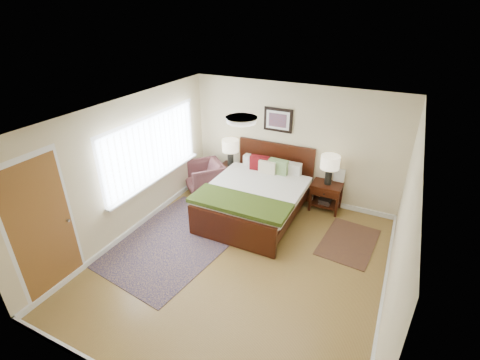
{
  "coord_description": "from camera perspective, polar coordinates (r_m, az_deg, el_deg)",
  "views": [
    {
      "loc": [
        1.99,
        -4.13,
        3.89
      ],
      "look_at": [
        -0.44,
        0.85,
        1.05
      ],
      "focal_mm": 26.0,
      "sensor_mm": 36.0,
      "label": 1
    }
  ],
  "objects": [
    {
      "name": "door",
      "position": [
        5.61,
        -29.64,
        -7.05
      ],
      "size": [
        0.06,
        1.0,
        2.18
      ],
      "color": "silver",
      "rests_on": "ground"
    },
    {
      "name": "ceil_fixture",
      "position": [
        4.8,
        0.24,
        9.88
      ],
      "size": [
        0.44,
        0.44,
        0.08
      ],
      "color": "white",
      "rests_on": "ceiling"
    },
    {
      "name": "bed",
      "position": [
        6.87,
        2.67,
        -1.95
      ],
      "size": [
        1.83,
        2.22,
        1.2
      ],
      "color": "#371508",
      "rests_on": "ground"
    },
    {
      "name": "rug_navy",
      "position": [
        6.71,
        17.38,
        -9.67
      ],
      "size": [
        1.0,
        1.4,
        0.01
      ],
      "primitive_type": "cube",
      "rotation": [
        0.0,
        0.0,
        -0.09
      ],
      "color": "black",
      "rests_on": "ground"
    },
    {
      "name": "window",
      "position": [
        6.87,
        -13.93,
        4.85
      ],
      "size": [
        0.11,
        2.72,
        1.32
      ],
      "color": "silver",
      "rests_on": "left_wall"
    },
    {
      "name": "ceiling",
      "position": [
        4.79,
        0.24,
        10.28
      ],
      "size": [
        4.5,
        5.0,
        0.02
      ],
      "primitive_type": "cube",
      "color": "white",
      "rests_on": "back_wall"
    },
    {
      "name": "back_wall",
      "position": [
        7.41,
        8.7,
        5.94
      ],
      "size": [
        4.5,
        0.04,
        2.5
      ],
      "primitive_type": "cube",
      "color": "beige",
      "rests_on": "ground"
    },
    {
      "name": "front_wall",
      "position": [
        3.69,
        -18.13,
        -20.35
      ],
      "size": [
        4.5,
        0.04,
        2.5
      ],
      "primitive_type": "cube",
      "color": "beige",
      "rests_on": "ground"
    },
    {
      "name": "floor",
      "position": [
        6.01,
        0.19,
        -13.17
      ],
      "size": [
        5.0,
        5.0,
        0.0
      ],
      "primitive_type": "plane",
      "color": "olive",
      "rests_on": "ground"
    },
    {
      "name": "armchair",
      "position": [
        7.89,
        -5.8,
        0.42
      ],
      "size": [
        1.1,
        1.1,
        0.72
      ],
      "primitive_type": "imported",
      "rotation": [
        0.0,
        0.0,
        -0.72
      ],
      "color": "brown",
      "rests_on": "ground"
    },
    {
      "name": "rug_persian",
      "position": [
        6.56,
        -10.79,
        -9.75
      ],
      "size": [
        2.2,
        2.87,
        0.01
      ],
      "primitive_type": "cube",
      "rotation": [
        0.0,
        0.0,
        -0.13
      ],
      "color": "#0C113C",
      "rests_on": "ground"
    },
    {
      "name": "lamp_left",
      "position": [
        7.78,
        -1.58,
        5.35
      ],
      "size": [
        0.37,
        0.37,
        0.61
      ],
      "color": "black",
      "rests_on": "nightstand_left"
    },
    {
      "name": "wall_art",
      "position": [
        7.33,
        6.25,
        9.76
      ],
      "size": [
        0.62,
        0.05,
        0.5
      ],
      "color": "black",
      "rests_on": "back_wall"
    },
    {
      "name": "nightstand_left",
      "position": [
        7.99,
        -1.6,
        1.58
      ],
      "size": [
        0.48,
        0.43,
        0.57
      ],
      "color": "#371508",
      "rests_on": "ground"
    },
    {
      "name": "right_wall",
      "position": [
        4.91,
        24.87,
        -8.28
      ],
      "size": [
        0.04,
        5.0,
        2.5
      ],
      "primitive_type": "cube",
      "color": "beige",
      "rests_on": "ground"
    },
    {
      "name": "nightstand_right",
      "position": [
        7.38,
        13.93,
        -2.22
      ],
      "size": [
        0.6,
        0.45,
        0.6
      ],
      "color": "#371508",
      "rests_on": "ground"
    },
    {
      "name": "lamp_right",
      "position": [
        7.1,
        14.55,
        2.5
      ],
      "size": [
        0.37,
        0.37,
        0.61
      ],
      "color": "black",
      "rests_on": "nightstand_right"
    },
    {
      "name": "left_wall",
      "position": [
        6.48,
        -18.01,
        1.69
      ],
      "size": [
        0.04,
        5.0,
        2.5
      ],
      "primitive_type": "cube",
      "color": "beige",
      "rests_on": "ground"
    }
  ]
}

